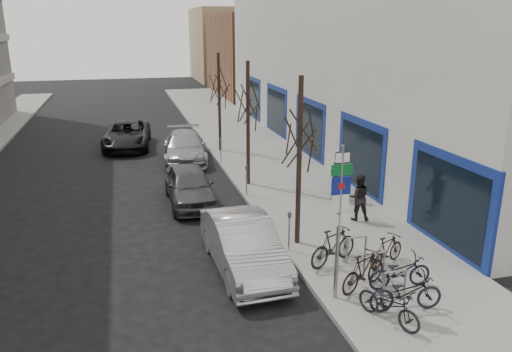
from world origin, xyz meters
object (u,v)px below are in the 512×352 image
meter_mid (247,177)px  bike_far_curb (406,290)px  tree_mid (248,94)px  parked_car_front (243,245)px  tree_near (300,122)px  parked_car_mid (190,186)px  highway_sign_pole (339,214)px  meter_back (221,147)px  bike_near_left (389,302)px  parked_car_back (185,147)px  lane_car (127,135)px  bike_mid_inner (333,246)px  pedestrian_far (358,197)px  pedestrian_near (337,175)px  meter_front (289,227)px  bike_mid_curb (400,269)px  bike_rack (374,263)px  tree_far (219,79)px  bike_near_right (364,271)px  bike_far_inner (387,250)px

meter_mid → bike_far_curb: (1.67, -9.51, -0.20)m
tree_mid → parked_car_front: 8.53m
tree_near → parked_car_mid: size_ratio=1.25×
highway_sign_pole → bike_far_curb: bearing=-35.1°
highway_sign_pole → meter_back: 14.10m
tree_mid → bike_far_curb: size_ratio=2.96×
tree_near → bike_near_left: tree_near is taller
tree_near → bike_near_left: 5.97m
parked_car_back → lane_car: 4.88m
bike_near_left → parked_car_front: bearing=100.1°
bike_mid_inner → pedestrian_far: 3.77m
meter_back → pedestrian_near: bearing=-63.8°
parked_car_mid → parked_car_back: size_ratio=0.84×
bike_near_left → bike_far_curb: size_ratio=0.93×
parked_car_front → meter_front: bearing=17.7°
bike_far_curb → parked_car_back: 16.47m
tree_near → bike_mid_curb: bearing=-64.4°
bike_rack → tree_far: 16.31m
highway_sign_pole → tree_mid: tree_mid is taller
pedestrian_far → bike_near_right: bearing=81.0°
meter_back → bike_far_inner: (2.43, -12.69, -0.29)m
lane_car → bike_mid_curb: bearing=-65.1°
tree_near → parked_car_back: (-2.16, 11.62, -3.34)m
meter_front → parked_car_mid: (-2.35, 5.52, -0.17)m
pedestrian_near → bike_far_curb: bearing=46.4°
lane_car → pedestrian_near: (7.98, -11.94, 0.37)m
bike_far_inner → pedestrian_far: pedestrian_far is taller
highway_sign_pole → bike_far_curb: highway_sign_pole is taller
meter_front → bike_far_inner: (2.43, -1.69, -0.29)m
bike_rack → tree_far: (-1.20, 15.90, 3.44)m
tree_near → meter_front: size_ratio=4.33×
tree_near → pedestrian_near: size_ratio=2.79×
pedestrian_near → bike_near_left: bearing=42.7°
bike_far_curb → parked_car_mid: (-4.02, 9.53, 0.03)m
bike_rack → bike_far_curb: size_ratio=1.22×
pedestrian_near → lane_car: bearing=-87.9°
pedestrian_far → bike_far_inner: bearing=92.7°
bike_far_inner → parked_car_back: parked_car_back is taller
bike_near_left → tree_mid: bearing=68.1°
highway_sign_pole → tree_near: tree_near is taller
tree_mid → parked_car_front: bearing=-105.2°
lane_car → parked_car_mid: bearing=-72.5°
meter_mid → tree_near: bearing=-84.9°
bike_far_inner → lane_car: lane_car is taller
tree_mid → meter_front: tree_mid is taller
parked_car_mid → pedestrian_far: 6.70m
tree_near → bike_mid_curb: tree_near is taller
highway_sign_pole → parked_car_back: 15.35m
bike_near_right → parked_car_mid: size_ratio=0.40×
bike_rack → tree_near: tree_near is taller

